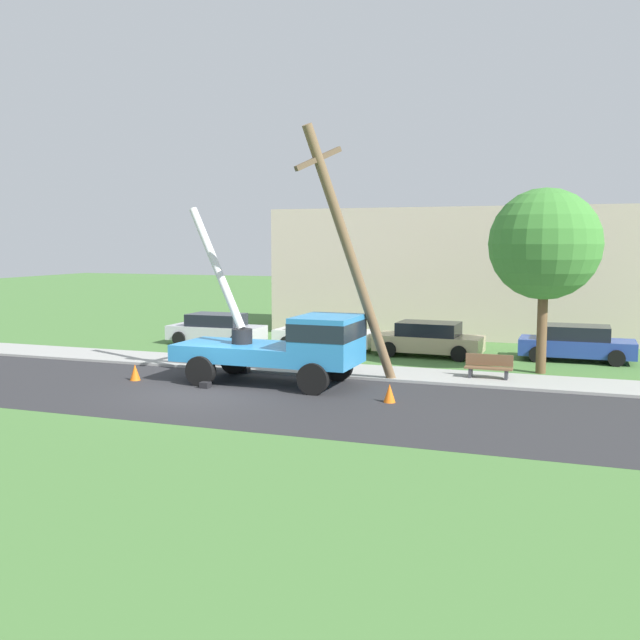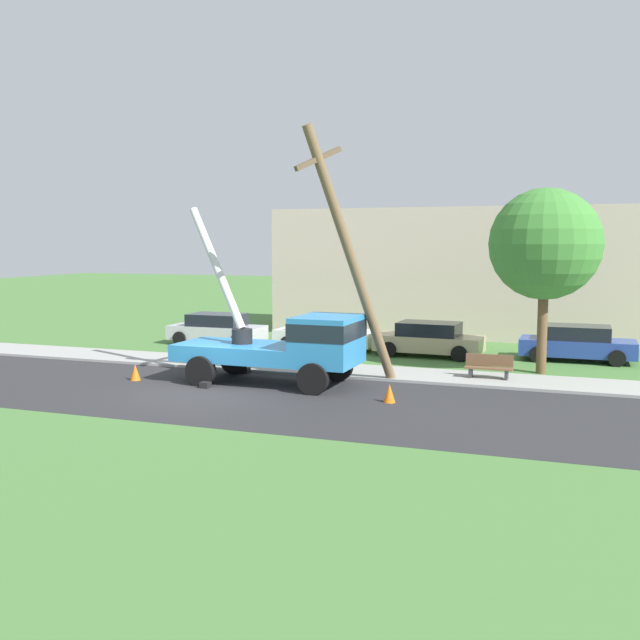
% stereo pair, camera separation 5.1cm
% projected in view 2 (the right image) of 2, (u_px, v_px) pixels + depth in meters
% --- Properties ---
extents(ground_plane, '(120.00, 120.00, 0.00)m').
position_uv_depth(ground_plane, '(328.00, 343.00, 34.00)').
color(ground_plane, '#477538').
extents(road_asphalt, '(80.00, 7.53, 0.01)m').
position_uv_depth(road_asphalt, '(202.00, 393.00, 22.78)').
color(road_asphalt, '#2B2B2D').
rests_on(road_asphalt, ground).
extents(sidewalk_strip, '(80.00, 2.56, 0.10)m').
position_uv_depth(sidewalk_strip, '(268.00, 366.00, 27.49)').
color(sidewalk_strip, '#9E9E99').
rests_on(sidewalk_strip, ground).
extents(utility_truck, '(6.76, 3.20, 5.98)m').
position_uv_depth(utility_truck, '(291.00, 343.00, 23.94)').
color(utility_truck, '#2D84C6').
rests_on(utility_truck, ground).
extents(leaning_utility_pole, '(2.52, 3.56, 8.39)m').
position_uv_depth(leaning_utility_pole, '(351.00, 256.00, 23.31)').
color(leaning_utility_pole, brown).
rests_on(leaning_utility_pole, ground).
extents(traffic_cone_ahead, '(0.36, 0.36, 0.56)m').
position_uv_depth(traffic_cone_ahead, '(389.00, 393.00, 21.42)').
color(traffic_cone_ahead, orange).
rests_on(traffic_cone_ahead, ground).
extents(traffic_cone_behind, '(0.36, 0.36, 0.56)m').
position_uv_depth(traffic_cone_behind, '(135.00, 372.00, 24.85)').
color(traffic_cone_behind, orange).
rests_on(traffic_cone_behind, ground).
extents(parked_sedan_silver, '(4.43, 2.07, 1.42)m').
position_uv_depth(parked_sedan_silver, '(217.00, 329.00, 33.57)').
color(parked_sedan_silver, '#B7B7BF').
rests_on(parked_sedan_silver, ground).
extents(parked_sedan_white, '(4.41, 2.04, 1.42)m').
position_uv_depth(parked_sedan_white, '(326.00, 333.00, 31.93)').
color(parked_sedan_white, silver).
rests_on(parked_sedan_white, ground).
extents(parked_sedan_tan, '(4.48, 2.15, 1.42)m').
position_uv_depth(parked_sedan_tan, '(429.00, 339.00, 30.03)').
color(parked_sedan_tan, tan).
rests_on(parked_sedan_tan, ground).
extents(parked_sedan_blue, '(4.40, 2.02, 1.42)m').
position_uv_depth(parked_sedan_blue, '(577.00, 343.00, 28.83)').
color(parked_sedan_blue, '#263F99').
rests_on(parked_sedan_blue, ground).
extents(park_bench, '(1.60, 0.45, 0.90)m').
position_uv_depth(park_bench, '(489.00, 367.00, 24.72)').
color(park_bench, brown).
rests_on(park_bench, ground).
extents(roadside_tree_near, '(3.97, 3.97, 6.64)m').
position_uv_depth(roadside_tree_near, '(545.00, 245.00, 25.71)').
color(roadside_tree_near, brown).
rests_on(roadside_tree_near, ground).
extents(lowrise_building_backdrop, '(18.00, 6.00, 6.40)m').
position_uv_depth(lowrise_building_backdrop, '(454.00, 271.00, 37.52)').
color(lowrise_building_backdrop, beige).
rests_on(lowrise_building_backdrop, ground).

